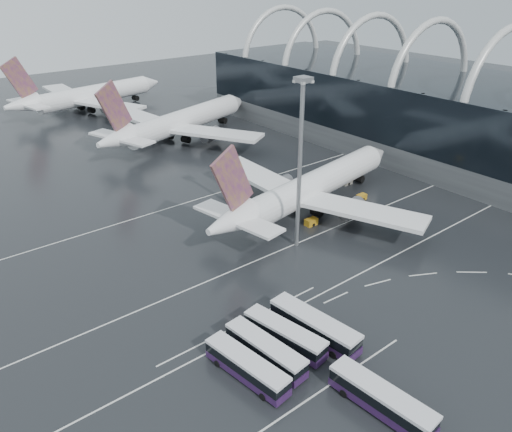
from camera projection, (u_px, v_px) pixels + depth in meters
ground at (355, 266)px, 84.62m from camera, size 420.00×420.00×0.00m
terminal at (460, 118)px, 128.11m from camera, size 42.00×160.00×34.90m
lane_marking_near at (365, 271)px, 83.22m from camera, size 120.00×0.25×0.01m
lane_marking_mid at (306, 239)px, 92.99m from camera, size 120.00×0.25×0.01m
lane_marking_far at (220, 192)px, 112.52m from camera, size 120.00×0.25×0.01m
bus_bay_line_south at (324, 389)px, 60.00m from camera, size 28.00×0.25×0.01m
bus_bay_line_north at (243, 323)px, 71.16m from camera, size 28.00×0.25×0.01m
airliner_main at (309, 189)px, 101.84m from camera, size 58.38×50.61×19.80m
airliner_gate_b at (179, 123)px, 143.94m from camera, size 60.06×53.31×21.28m
airliner_gate_c at (87, 96)px, 173.65m from camera, size 59.81×54.44×21.35m
bus_row_near_a at (247, 367)px, 61.03m from camera, size 4.32×12.54×3.02m
bus_row_near_b at (265, 350)px, 63.69m from camera, size 4.01×12.53×3.03m
bus_row_near_c at (285, 334)px, 66.38m from camera, size 4.82×12.57×3.02m
bus_row_near_d at (314, 326)px, 67.64m from camera, size 4.60×13.97×3.38m
bus_row_far_c at (382, 399)px, 56.31m from camera, size 4.02×13.13×3.18m
floodlight_mast at (301, 146)px, 82.65m from camera, size 2.32×2.32×30.21m
gse_cart_belly_a at (361, 197)px, 108.73m from camera, size 2.25×1.33×1.23m
gse_cart_belly_b at (347, 182)px, 116.38m from camera, size 2.52×1.49×1.38m
gse_cart_belly_c at (311, 222)px, 97.91m from camera, size 2.50×1.48×1.36m
gse_cart_belly_d at (351, 174)px, 121.30m from camera, size 1.93×1.14×1.05m
gse_cart_belly_e at (311, 186)px, 114.22m from camera, size 2.38×1.40×1.30m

